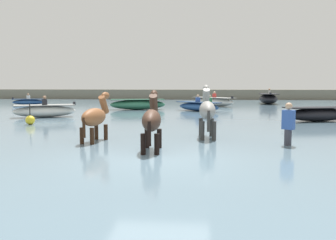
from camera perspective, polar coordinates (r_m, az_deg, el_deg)
The scene contains 15 objects.
ground_plane at distance 8.61m, azimuth -1.66°, elevation -8.73°, with size 120.00×120.00×0.00m, color gray.
water_surface at distance 18.41m, azimuth 2.03°, elevation -0.39°, with size 90.00×90.00×0.43m, color slate.
horse_lead_grey at distance 11.71m, azimuth 6.18°, elevation 1.29°, with size 0.57×1.95×2.13m.
horse_trailing_chestnut at distance 11.05m, azimuth -11.40°, elevation 0.25°, with size 0.67×1.75×1.90m.
horse_flank_dark_bay at distance 9.32m, azimuth -2.57°, elevation -0.30°, with size 0.55×1.82×1.98m.
boat_distant_west at distance 23.58m, azimuth 4.84°, elevation 2.16°, with size 3.10×2.85×1.07m.
boat_far_offshore at distance 24.97m, azimuth -4.79°, elevation 2.47°, with size 3.96×1.98×0.71m.
boat_far_inshore at distance 20.14m, azimuth -18.80°, elevation 1.37°, with size 3.32×2.36×1.13m.
boat_distant_east at distance 29.18m, azimuth 7.25°, elevation 2.88°, with size 3.59×3.56×1.17m.
boat_near_starboard at distance 18.35m, azimuth 22.49°, elevation 0.85°, with size 3.38×1.90×0.79m.
boat_mid_outer at distance 33.06m, azimuth -21.10°, elevation 2.70°, with size 2.76×1.43×0.98m.
boat_near_port at distance 33.83m, azimuth 15.52°, elevation 3.26°, with size 1.99×4.32×1.39m.
person_onlooker_right at distance 10.73m, azimuth 18.38°, elevation -1.45°, with size 0.38×0.35×1.63m.
channel_buoy at distance 16.52m, azimuth -20.87°, elevation 0.01°, with size 0.39×0.39×0.90m.
far_shoreline at distance 43.05m, azimuth 3.83°, elevation 3.77°, with size 80.00×2.40×1.57m, color #706B5B.
Camera 1 is at (0.99, -8.29, 2.13)m, focal length 38.74 mm.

